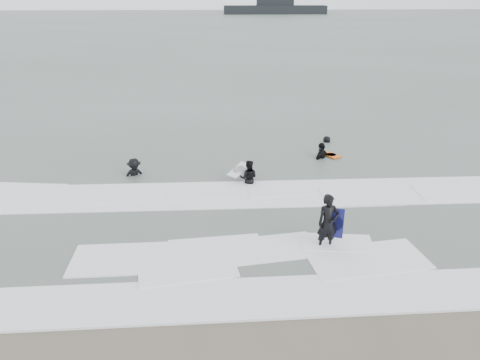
{
  "coord_description": "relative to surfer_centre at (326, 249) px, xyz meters",
  "views": [
    {
      "loc": [
        -0.85,
        -10.79,
        7.68
      ],
      "look_at": [
        0.0,
        5.0,
        1.1
      ],
      "focal_mm": 35.0,
      "sensor_mm": 36.0,
      "label": 1
    }
  ],
  "objects": [
    {
      "name": "surfer_centre",
      "position": [
        0.0,
        0.0,
        0.0
      ],
      "size": [
        0.75,
        0.55,
        1.87
      ],
      "primitive_type": "imported",
      "rotation": [
        0.0,
        0.0,
        0.16
      ],
      "color": "black",
      "rests_on": "ground"
    },
    {
      "name": "surfer_right_far",
      "position": [
        2.45,
        10.66,
        0.0
      ],
      "size": [
        0.83,
        0.64,
        1.52
      ],
      "primitive_type": "imported",
      "rotation": [
        0.0,
        0.0,
        -2.91
      ],
      "color": "black",
      "rests_on": "ground"
    },
    {
      "name": "surfer_right_near",
      "position": [
        1.65,
        8.29,
        0.0
      ],
      "size": [
        1.13,
        1.15,
        1.95
      ],
      "primitive_type": "imported",
      "rotation": [
        0.0,
        0.0,
        -2.34
      ],
      "color": "black",
      "rests_on": "ground"
    },
    {
      "name": "surfer_breaker",
      "position": [
        -6.96,
        6.41,
        0.0
      ],
      "size": [
        1.25,
        1.05,
        1.69
      ],
      "primitive_type": "imported",
      "rotation": [
        0.0,
        0.0,
        0.46
      ],
      "color": "black",
      "rests_on": "ground"
    },
    {
      "name": "surfer_wading",
      "position": [
        -2.07,
        5.38,
        0.0
      ],
      "size": [
        0.87,
        0.73,
        1.59
      ],
      "primitive_type": "imported",
      "rotation": [
        0.0,
        0.0,
        2.96
      ],
      "color": "black",
      "rests_on": "ground"
    },
    {
      "name": "sea",
      "position": [
        -2.55,
        78.15,
        0.06
      ],
      "size": [
        320.0,
        320.0,
        0.0
      ],
      "primitive_type": "plane",
      "color": "#47544C",
      "rests_on": "ground"
    },
    {
      "name": "vessel_horizon",
      "position": [
        14.69,
        132.23,
        1.51
      ],
      "size": [
        29.92,
        5.34,
        4.06
      ],
      "color": "black",
      "rests_on": "ground"
    },
    {
      "name": "surf_foam",
      "position": [
        -2.55,
        1.85,
        0.04
      ],
      "size": [
        30.03,
        9.06,
        0.09
      ],
      "color": "white",
      "rests_on": "ground"
    },
    {
      "name": "ground",
      "position": [
        -2.55,
        -1.85,
        0.0
      ],
      "size": [
        320.0,
        320.0,
        0.0
      ],
      "primitive_type": "plane",
      "color": "brown",
      "rests_on": "ground"
    },
    {
      "name": "bodyboards",
      "position": [
        -0.02,
        4.78,
        0.5
      ],
      "size": [
        5.59,
        9.03,
        1.25
      ],
      "color": "#10104B",
      "rests_on": "ground"
    }
  ]
}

